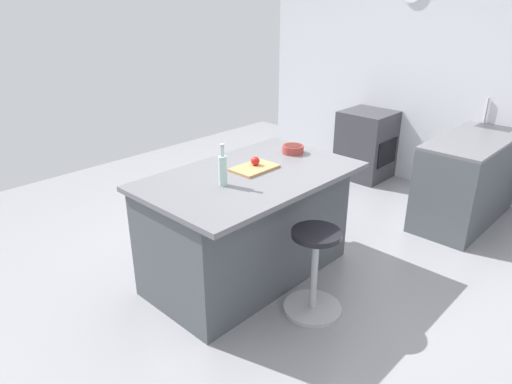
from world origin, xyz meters
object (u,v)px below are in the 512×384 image
object	(u,v)px
apple_red	(255,161)
fruit_bowl	(293,149)
oven_range	(366,145)
water_bottle	(223,169)
kitchen_island	(247,224)
cutting_board	(254,168)
stool_by_window	(314,274)

from	to	relation	value
apple_red	fruit_bowl	size ratio (longest dim) A/B	0.38
oven_range	water_bottle	world-z (taller)	water_bottle
water_bottle	fruit_bowl	xyz separation A→B (m)	(-0.93, -0.11, -0.08)
oven_range	apple_red	bearing A→B (deg)	10.71
oven_range	fruit_bowl	bearing A→B (deg)	12.76
oven_range	kitchen_island	world-z (taller)	kitchen_island
cutting_board	fruit_bowl	bearing A→B (deg)	-175.78
stool_by_window	apple_red	distance (m)	1.00
stool_by_window	cutting_board	size ratio (longest dim) A/B	1.86
kitchen_island	stool_by_window	distance (m)	0.72
oven_range	water_bottle	bearing A→B (deg)	10.86
kitchen_island	water_bottle	bearing A→B (deg)	11.16
water_bottle	fruit_bowl	bearing A→B (deg)	-173.49
stool_by_window	oven_range	bearing A→B (deg)	-155.84
kitchen_island	water_bottle	world-z (taller)	water_bottle
water_bottle	cutting_board	bearing A→B (deg)	-170.48
apple_red	fruit_bowl	xyz separation A→B (m)	(-0.49, -0.02, -0.02)
stool_by_window	water_bottle	bearing A→B (deg)	-66.04
kitchen_island	fruit_bowl	size ratio (longest dim) A/B	9.14
stool_by_window	cutting_board	xyz separation A→B (m)	(-0.11, -0.71, 0.62)
stool_by_window	apple_red	xyz separation A→B (m)	(-0.15, -0.74, 0.66)
cutting_board	fruit_bowl	world-z (taller)	fruit_bowl
fruit_bowl	water_bottle	bearing A→B (deg)	6.51
kitchen_island	apple_red	bearing A→B (deg)	-166.62
kitchen_island	stool_by_window	xyz separation A→B (m)	(0.02, 0.71, -0.15)
cutting_board	water_bottle	bearing A→B (deg)	9.52
oven_range	apple_red	world-z (taller)	apple_red
oven_range	kitchen_island	bearing A→B (deg)	10.83
kitchen_island	fruit_bowl	xyz separation A→B (m)	(-0.62, -0.05, 0.50)
oven_range	stool_by_window	bearing A→B (deg)	24.16
oven_range	stool_by_window	size ratio (longest dim) A/B	1.29
apple_red	water_bottle	distance (m)	0.45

